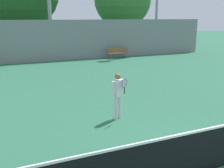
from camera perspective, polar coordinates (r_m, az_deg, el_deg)
tennis_net at (r=6.62m, az=20.64°, el=-13.02°), size 12.43×0.09×1.09m
tennis_player at (r=9.07m, az=1.29°, el=-2.04°), size 0.54×0.51×1.64m
bench_courtside_far at (r=23.01m, az=1.33°, el=7.00°), size 1.91×0.40×0.87m
back_fence at (r=21.93m, az=-12.36°, el=9.21°), size 28.92×0.06×3.29m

